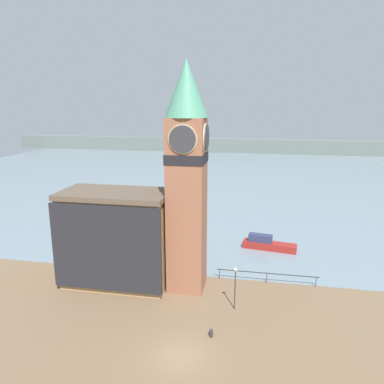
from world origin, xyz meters
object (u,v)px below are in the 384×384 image
boat_near (267,244)px  lamp_post (235,280)px  clock_tower (187,173)px  mooring_bollard_near (211,332)px  pier_building (116,238)px

boat_near → lamp_post: lamp_post is taller
clock_tower → mooring_bollard_near: bearing=-65.6°
pier_building → clock_tower: bearing=3.4°
pier_building → mooring_bollard_near: bearing=-34.4°
mooring_bollard_near → lamp_post: bearing=71.5°
pier_building → boat_near: size_ratio=1.59×
clock_tower → mooring_bollard_near: size_ratio=30.50×
clock_tower → boat_near: clock_tower is taller
mooring_bollard_near → lamp_post: 5.31m
clock_tower → mooring_bollard_near: 14.11m
pier_building → boat_near: bearing=38.4°
clock_tower → mooring_bollard_near: clock_tower is taller
boat_near → mooring_bollard_near: boat_near is taller
boat_near → lamp_post: 15.32m
lamp_post → clock_tower: bearing=146.9°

